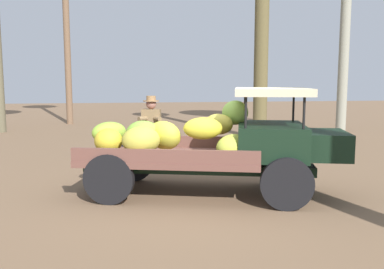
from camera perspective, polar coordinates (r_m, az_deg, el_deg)
ground_plane at (r=7.40m, az=2.30°, el=-8.16°), size 60.00×60.00×0.00m
truck at (r=7.21m, az=4.03°, el=-1.33°), size 4.66×2.67×1.85m
farmer at (r=9.12m, az=-5.53°, el=0.79°), size 0.53×0.49×1.65m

